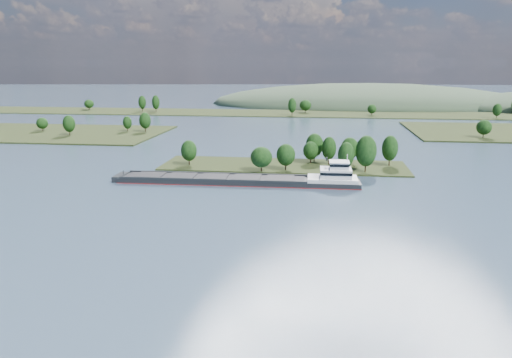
# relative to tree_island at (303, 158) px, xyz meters

# --- Properties ---
(ground) EXTENTS (1800.00, 1800.00, 0.00)m
(ground) POSITION_rel_tree_island_xyz_m (-7.90, -58.52, -4.14)
(ground) COLOR #344B5A
(ground) RESTS_ON ground
(tree_island) EXTENTS (100.00, 32.68, 15.48)m
(tree_island) POSITION_rel_tree_island_xyz_m (0.00, 0.00, 0.00)
(tree_island) COLOR #232E14
(tree_island) RESTS_ON ground
(back_shoreline) EXTENTS (900.00, 60.00, 15.46)m
(back_shoreline) POSITION_rel_tree_island_xyz_m (-1.01, 221.30, -3.48)
(back_shoreline) COLOR #232E14
(back_shoreline) RESTS_ON ground
(hill_west) EXTENTS (320.00, 160.00, 44.00)m
(hill_west) POSITION_rel_tree_island_xyz_m (52.10, 321.48, -4.14)
(hill_west) COLOR #364A33
(hill_west) RESTS_ON ground
(cargo_barge) EXTENTS (87.86, 12.30, 11.86)m
(cargo_barge) POSITION_rel_tree_island_xyz_m (-16.33, -29.89, -2.65)
(cargo_barge) COLOR black
(cargo_barge) RESTS_ON ground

